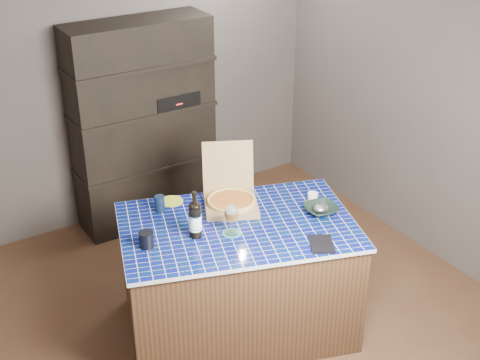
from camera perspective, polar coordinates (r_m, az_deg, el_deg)
room at (r=4.38m, az=-0.23°, el=2.32°), size 3.50×3.50×3.50m
shelving_unit at (r=5.77m, az=-8.23°, el=4.69°), size 1.20×0.41×1.80m
kitchen_island at (r=4.61m, az=-0.19°, el=-8.27°), size 1.76×1.40×0.84m
pizza_box at (r=4.57m, az=-0.80°, el=-1.61°), size 0.51×0.54×0.39m
mead_bottle at (r=4.20m, az=-3.85°, el=-3.36°), size 0.09×0.09×0.32m
teal_trivet at (r=4.28m, az=-0.72°, el=-4.57°), size 0.12×0.12×0.01m
wine_glass at (r=4.21m, az=-0.73°, el=-2.93°), size 0.09×0.09×0.21m
tumbler at (r=4.17m, az=-8.00°, el=-5.05°), size 0.09×0.09×0.10m
dvd_case at (r=4.20m, az=6.97°, el=-5.44°), size 0.22×0.25×0.02m
bowl at (r=4.53m, az=6.93°, el=-2.52°), size 0.25×0.25×0.05m
foil_contents at (r=4.52m, az=6.94°, el=-2.38°), size 0.11×0.09×0.05m
white_jar at (r=4.66m, az=6.22°, el=-1.45°), size 0.07×0.07×0.06m
navy_cup at (r=4.54m, az=-6.87°, el=-2.00°), size 0.07×0.07×0.11m
green_trivet at (r=4.67m, az=-5.87°, el=-1.81°), size 0.16×0.16×0.01m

